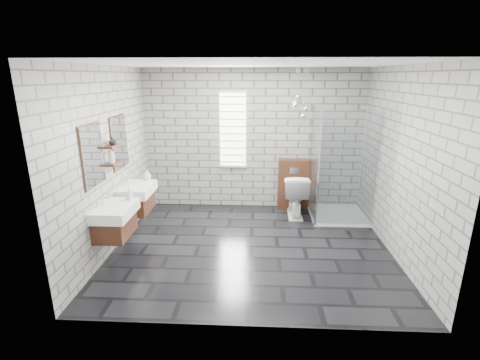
# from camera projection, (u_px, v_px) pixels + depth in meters

# --- Properties ---
(floor) EXTENTS (4.20, 3.60, 0.02)m
(floor) POSITION_uv_depth(u_px,v_px,m) (251.00, 247.00, 5.42)
(floor) COLOR black
(floor) RESTS_ON ground
(ceiling) EXTENTS (4.20, 3.60, 0.02)m
(ceiling) POSITION_uv_depth(u_px,v_px,m) (253.00, 63.00, 4.63)
(ceiling) COLOR white
(ceiling) RESTS_ON wall_back
(wall_back) EXTENTS (4.20, 0.02, 2.70)m
(wall_back) POSITION_uv_depth(u_px,v_px,m) (253.00, 140.00, 6.75)
(wall_back) COLOR #999994
(wall_back) RESTS_ON floor
(wall_front) EXTENTS (4.20, 0.02, 2.70)m
(wall_front) POSITION_uv_depth(u_px,v_px,m) (249.00, 208.00, 3.29)
(wall_front) COLOR #999994
(wall_front) RESTS_ON floor
(wall_left) EXTENTS (0.02, 3.60, 2.70)m
(wall_left) POSITION_uv_depth(u_px,v_px,m) (109.00, 161.00, 5.12)
(wall_left) COLOR #999994
(wall_left) RESTS_ON floor
(wall_right) EXTENTS (0.02, 3.60, 2.70)m
(wall_right) POSITION_uv_depth(u_px,v_px,m) (401.00, 164.00, 4.92)
(wall_right) COLOR #999994
(wall_right) RESTS_ON floor
(vanity_left) EXTENTS (0.47, 0.70, 1.57)m
(vanity_left) POSITION_uv_depth(u_px,v_px,m) (112.00, 212.00, 4.77)
(vanity_left) COLOR #482516
(vanity_left) RESTS_ON wall_left
(vanity_right) EXTENTS (0.47, 0.70, 1.57)m
(vanity_right) POSITION_uv_depth(u_px,v_px,m) (135.00, 191.00, 5.65)
(vanity_right) COLOR #482516
(vanity_right) RESTS_ON wall_left
(shelf_lower) EXTENTS (0.14, 0.30, 0.03)m
(shelf_lower) POSITION_uv_depth(u_px,v_px,m) (113.00, 164.00, 5.08)
(shelf_lower) COLOR #482516
(shelf_lower) RESTS_ON wall_left
(shelf_upper) EXTENTS (0.14, 0.30, 0.03)m
(shelf_upper) POSITION_uv_depth(u_px,v_px,m) (111.00, 146.00, 5.00)
(shelf_upper) COLOR #482516
(shelf_upper) RESTS_ON wall_left
(window) EXTENTS (0.56, 0.05, 1.48)m
(window) POSITION_uv_depth(u_px,v_px,m) (233.00, 130.00, 6.69)
(window) COLOR white
(window) RESTS_ON wall_back
(cistern_panel) EXTENTS (0.60, 0.20, 1.00)m
(cistern_panel) POSITION_uv_depth(u_px,v_px,m) (293.00, 184.00, 6.86)
(cistern_panel) COLOR #482516
(cistern_panel) RESTS_ON floor
(flush_plate) EXTENTS (0.18, 0.01, 0.12)m
(flush_plate) POSITION_uv_depth(u_px,v_px,m) (295.00, 171.00, 6.67)
(flush_plate) COLOR silver
(flush_plate) RESTS_ON cistern_panel
(shower_enclosure) EXTENTS (1.00, 1.00, 2.03)m
(shower_enclosure) POSITION_uv_depth(u_px,v_px,m) (335.00, 193.00, 6.33)
(shower_enclosure) COLOR white
(shower_enclosure) RESTS_ON floor
(pendant_cluster) EXTENTS (0.29, 0.25, 0.87)m
(pendant_cluster) POSITION_uv_depth(u_px,v_px,m) (299.00, 105.00, 6.09)
(pendant_cluster) COLOR silver
(pendant_cluster) RESTS_ON ceiling
(toilet) EXTENTS (0.46, 0.80, 0.81)m
(toilet) POSITION_uv_depth(u_px,v_px,m) (295.00, 195.00, 6.53)
(toilet) COLOR white
(toilet) RESTS_ON floor
(soap_bottle_a) EXTENTS (0.11, 0.11, 0.19)m
(soap_bottle_a) POSITION_uv_depth(u_px,v_px,m) (129.00, 193.00, 4.96)
(soap_bottle_a) COLOR #B2B2B2
(soap_bottle_a) RESTS_ON vanity_left
(soap_bottle_b) EXTENTS (0.15, 0.15, 0.18)m
(soap_bottle_b) POSITION_uv_depth(u_px,v_px,m) (147.00, 175.00, 5.90)
(soap_bottle_b) COLOR #B2B2B2
(soap_bottle_b) RESTS_ON vanity_right
(soap_bottle_c) EXTENTS (0.10, 0.10, 0.23)m
(soap_bottle_c) POSITION_uv_depth(u_px,v_px,m) (111.00, 156.00, 4.98)
(soap_bottle_c) COLOR #B2B2B2
(soap_bottle_c) RESTS_ON shelf_lower
(vase) EXTENTS (0.13, 0.13, 0.11)m
(vase) POSITION_uv_depth(u_px,v_px,m) (112.00, 141.00, 5.01)
(vase) COLOR #B2B2B2
(vase) RESTS_ON shelf_upper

